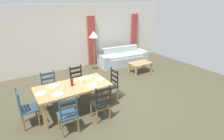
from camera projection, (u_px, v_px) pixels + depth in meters
The scene contains 32 objects.
ground_plane at pixel (112, 98), 5.69m from camera, with size 9.60×9.60×0.02m, color #464330.
wall_far at pixel (71, 37), 7.81m from camera, with size 9.60×0.16×2.70m, color silver.
curtain_panel_left at pixel (92, 41), 8.23m from camera, with size 0.35×0.08×2.20m, color #A03D36.
curtain_panel_right at pixel (134, 36), 9.41m from camera, with size 0.35×0.08×2.20m, color #A03D36.
dining_table at pixel (73, 89), 4.81m from camera, with size 1.90×0.96×0.75m.
dining_chair_near_left at pixel (68, 115), 4.06m from camera, with size 0.44×0.43×0.96m.
dining_chair_near_right at pixel (101, 103), 4.52m from camera, with size 0.43×0.41×0.96m.
dining_chair_far_left at pixel (50, 88), 5.26m from camera, with size 0.42×0.40×0.96m.
dining_chair_far_right at pixel (78, 81), 5.71m from camera, with size 0.43×0.41×0.96m.
dining_chair_head_west at pixel (26, 108), 4.29m from camera, with size 0.41×0.43×0.96m.
dining_chair_head_east at pixel (111, 85), 5.47m from camera, with size 0.40×0.42×0.96m.
dinner_plate_near_left at pixel (59, 94), 4.36m from camera, with size 0.24×0.24×0.02m, color white.
fork_near_left at pixel (52, 96), 4.29m from camera, with size 0.02×0.17×0.01m, color silver.
dinner_plate_near_right at pixel (93, 85), 4.80m from camera, with size 0.24×0.24×0.02m, color white.
fork_near_right at pixel (87, 87), 4.73m from camera, with size 0.02×0.17×0.01m, color silver.
dinner_plate_far_left at pixel (53, 86), 4.75m from camera, with size 0.24×0.24×0.02m, color white.
fork_far_left at pixel (47, 88), 4.68m from camera, with size 0.02×0.17×0.01m, color silver.
dinner_plate_far_right at pixel (85, 79), 5.20m from camera, with size 0.24×0.24×0.02m, color white.
fork_far_right at pixel (80, 80), 5.12m from camera, with size 0.02×0.17×0.01m, color silver.
dinner_plate_head_west at pixel (42, 93), 4.39m from camera, with size 0.24×0.24×0.02m, color white.
fork_head_west at pixel (35, 95), 4.32m from camera, with size 0.02×0.17×0.01m, color silver.
dinner_plate_head_east at pixel (99, 79), 5.16m from camera, with size 0.24×0.24×0.02m, color white.
fork_head_east at pixel (94, 81), 5.09m from camera, with size 0.02×0.17×0.01m, color silver.
wine_bottle at pixel (72, 82), 4.75m from camera, with size 0.07×0.07×0.32m.
wine_glass_near_left at pixel (62, 87), 4.48m from camera, with size 0.06×0.06×0.16m.
wine_glass_near_right at pixel (96, 79), 4.93m from camera, with size 0.06×0.06×0.16m.
wine_glass_far_left at pixel (59, 83), 4.71m from camera, with size 0.06×0.06×0.16m.
wine_glass_far_right at pixel (91, 75), 5.16m from camera, with size 0.06×0.06×0.16m.
coffee_cup_primary at pixel (84, 81), 4.99m from camera, with size 0.07×0.07×0.09m, color beige.
couch at pixel (122, 58), 8.55m from camera, with size 2.34×1.00×0.80m.
coffee_table at pixel (140, 64), 7.59m from camera, with size 0.90×0.56×0.42m.
standing_lamp at pixel (94, 37), 7.63m from camera, with size 0.40×0.40×1.64m.
Camera 1 is at (-2.64, -4.24, 2.86)m, focal length 29.46 mm.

